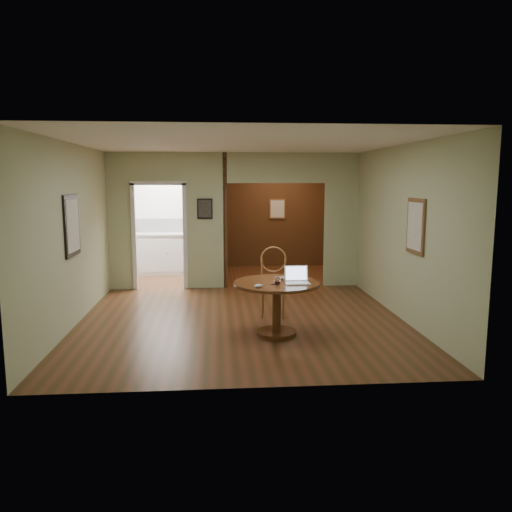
{
  "coord_description": "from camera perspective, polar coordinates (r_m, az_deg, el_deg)",
  "views": [
    {
      "loc": [
        -0.38,
        -7.44,
        2.14
      ],
      "look_at": [
        0.2,
        -0.2,
        1.05
      ],
      "focal_mm": 35.0,
      "sensor_mm": 36.0,
      "label": 1
    }
  ],
  "objects": [
    {
      "name": "open_laptop",
      "position": [
        6.89,
        4.7,
        -2.56
      ],
      "size": [
        0.33,
        0.29,
        0.23
      ],
      "rotation": [
        0.0,
        0.0,
        -0.01
      ],
      "color": "white",
      "rests_on": "dining_table"
    },
    {
      "name": "chair",
      "position": [
        8.01,
        1.98,
        -2.46
      ],
      "size": [
        0.52,
        0.52,
        1.1
      ],
      "rotation": [
        0.0,
        0.0,
        -0.13
      ],
      "color": "#9D6438",
      "rests_on": "ground"
    },
    {
      "name": "wine_glass",
      "position": [
        6.79,
        2.46,
        -2.81
      ],
      "size": [
        0.09,
        0.09,
        0.1
      ],
      "primitive_type": null,
      "color": "white",
      "rests_on": "dining_table"
    },
    {
      "name": "kitchen_cabinet",
      "position": [
        11.8,
        -9.25,
        0.33
      ],
      "size": [
        2.06,
        0.6,
        0.94
      ],
      "color": "white",
      "rests_on": "ground"
    },
    {
      "name": "mouse",
      "position": [
        6.56,
        0.29,
        -3.43
      ],
      "size": [
        0.13,
        0.09,
        0.05
      ],
      "primitive_type": "ellipsoid",
      "rotation": [
        0.0,
        0.0,
        0.19
      ],
      "color": "white",
      "rests_on": "dining_table"
    },
    {
      "name": "grocery_bag",
      "position": [
        11.69,
        -5.91,
        3.29
      ],
      "size": [
        0.34,
        0.32,
        0.27
      ],
      "primitive_type": "ellipsoid",
      "rotation": [
        0.0,
        0.0,
        -0.41
      ],
      "color": "beige",
      "rests_on": "kitchen_cabinet"
    },
    {
      "name": "dining_table",
      "position": [
        6.98,
        2.38,
        -4.56
      ],
      "size": [
        1.2,
        1.2,
        0.75
      ],
      "rotation": [
        0.0,
        0.0,
        -0.3
      ],
      "color": "#5A2A16",
      "rests_on": "ground"
    },
    {
      "name": "pen",
      "position": [
        6.78,
        2.28,
        -3.23
      ],
      "size": [
        0.13,
        0.02,
        0.01
      ],
      "primitive_type": "cylinder",
      "rotation": [
        0.0,
        1.57,
        0.09
      ],
      "color": "#0D115F",
      "rests_on": "dining_table"
    },
    {
      "name": "floor",
      "position": [
        7.75,
        -1.6,
        -7.48
      ],
      "size": [
        5.0,
        5.0,
        0.0
      ],
      "primitive_type": "plane",
      "color": "#442C13",
      "rests_on": "ground"
    },
    {
      "name": "room_shell",
      "position": [
        10.57,
        -5.06,
        3.9
      ],
      "size": [
        5.2,
        7.5,
        5.0
      ],
      "color": "white",
      "rests_on": "ground"
    },
    {
      "name": "closed_laptop",
      "position": [
        7.09,
        3.58,
        -2.64
      ],
      "size": [
        0.39,
        0.3,
        0.03
      ],
      "primitive_type": "imported",
      "rotation": [
        0.0,
        0.0,
        -0.22
      ],
      "color": "#BABAC0",
      "rests_on": "dining_table"
    }
  ]
}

